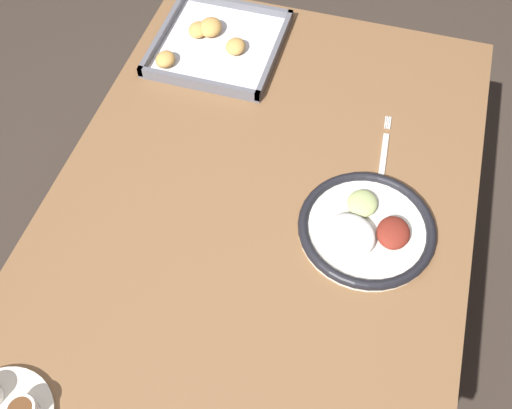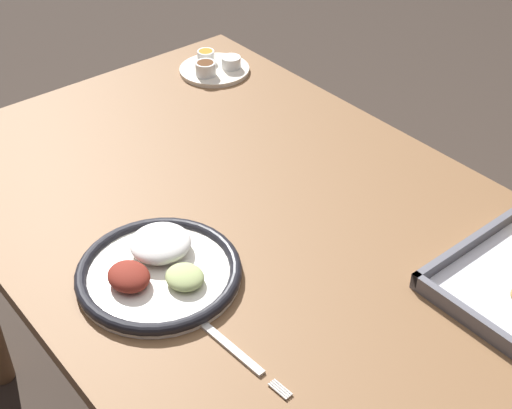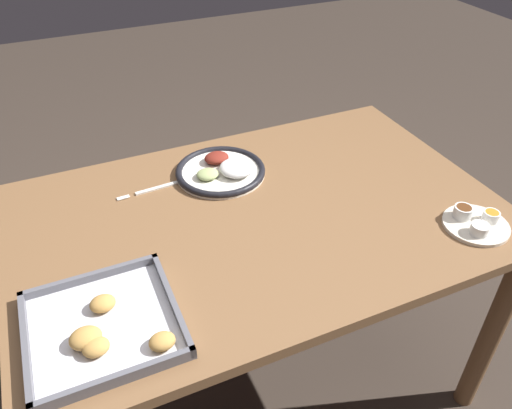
# 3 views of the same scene
# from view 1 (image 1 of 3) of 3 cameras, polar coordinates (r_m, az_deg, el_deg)

# --- Properties ---
(ground_plane) EXTENTS (8.00, 8.00, 0.00)m
(ground_plane) POSITION_cam_1_polar(r_m,az_deg,el_deg) (1.82, -0.08, -13.74)
(ground_plane) COLOR #382D26
(dining_table) EXTENTS (1.29, 0.84, 0.72)m
(dining_table) POSITION_cam_1_polar(r_m,az_deg,el_deg) (1.26, -0.11, -3.65)
(dining_table) COLOR brown
(dining_table) RESTS_ON ground_plane
(dinner_plate) EXTENTS (0.27, 0.27, 0.05)m
(dinner_plate) POSITION_cam_1_polar(r_m,az_deg,el_deg) (1.16, 10.38, -2.29)
(dinner_plate) COLOR white
(dinner_plate) RESTS_ON dining_table
(fork) EXTENTS (0.22, 0.03, 0.00)m
(fork) POSITION_cam_1_polar(r_m,az_deg,el_deg) (1.29, 12.01, 4.23)
(fork) COLOR silver
(fork) RESTS_ON dining_table
(baking_tray) EXTENTS (0.30, 0.29, 0.04)m
(baking_tray) POSITION_cam_1_polar(r_m,az_deg,el_deg) (1.50, -3.92, 15.08)
(baking_tray) COLOR #595960
(baking_tray) RESTS_ON dining_table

